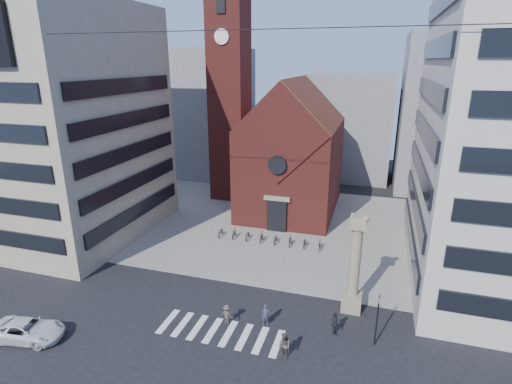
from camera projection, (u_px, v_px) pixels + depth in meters
ground at (228, 309)px, 33.80m from camera, size 120.00×120.00×0.00m
piazza at (281, 225)px, 51.04m from camera, size 46.00×30.00×0.05m
zebra_crossing at (220, 332)px, 30.92m from camera, size 10.20×3.20×0.01m
church at (292, 154)px, 54.02m from camera, size 12.00×16.65×18.00m
campanile at (230, 92)px, 57.05m from camera, size 5.50×5.50×31.20m
building_left at (60, 125)px, 45.47m from camera, size 18.00×20.00×26.00m
bg_block_left at (202, 113)px, 72.22m from camera, size 16.00×14.00×22.00m
bg_block_mid at (350, 126)px, 70.16m from camera, size 14.00×12.00×18.00m
bg_block_right at (455, 115)px, 62.04m from camera, size 16.00×14.00×24.00m
lion_column at (354, 273)px, 32.66m from camera, size 1.63×1.60×8.68m
traffic_light at (377, 318)px, 28.84m from camera, size 0.13×0.16×4.30m
white_car at (27, 330)px, 29.96m from camera, size 5.79×3.41×1.51m
pedestrian_0 at (266, 315)px, 31.50m from camera, size 0.73×0.55×1.81m
pedestrian_1 at (284, 346)px, 27.95m from camera, size 1.22×1.17×1.98m
pedestrian_2 at (335, 323)px, 30.41m from camera, size 0.79×1.20×1.90m
pedestrian_3 at (227, 314)px, 31.70m from camera, size 1.18×0.82×1.67m
scooter_0 at (221, 232)px, 47.55m from camera, size 0.83×1.95×1.00m
scooter_1 at (234, 233)px, 47.07m from camera, size 0.68×1.88×1.11m
scooter_2 at (248, 236)px, 46.61m from camera, size 0.83×1.95×1.00m
scooter_3 at (261, 237)px, 46.13m from camera, size 0.68×1.88×1.11m
scooter_4 at (276, 239)px, 45.68m from camera, size 0.83×1.95×1.00m
scooter_5 at (290, 241)px, 45.19m from camera, size 0.68×1.88×1.11m
scooter_6 at (305, 243)px, 44.74m from camera, size 0.83×1.95×1.00m
scooter_7 at (320, 244)px, 44.25m from camera, size 0.68×1.88×1.11m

